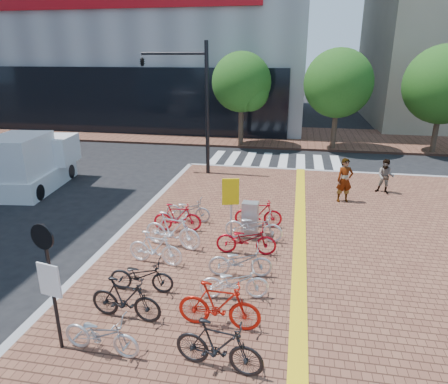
% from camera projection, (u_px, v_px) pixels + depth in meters
% --- Properties ---
extents(ground, '(120.00, 120.00, 0.00)m').
position_uv_depth(ground, '(220.00, 296.00, 10.26)').
color(ground, black).
rests_on(ground, ground).
extents(kerb_north, '(14.00, 0.25, 0.15)m').
position_uv_depth(kerb_north, '(320.00, 172.00, 20.86)').
color(kerb_north, gray).
rests_on(kerb_north, ground).
extents(far_sidewalk, '(70.00, 8.00, 0.15)m').
position_uv_depth(far_sidewalk, '(274.00, 136.00, 29.74)').
color(far_sidewalk, brown).
rests_on(far_sidewalk, ground).
extents(crosswalk, '(7.50, 4.00, 0.01)m').
position_uv_depth(crosswalk, '(274.00, 161.00, 23.18)').
color(crosswalk, silver).
rests_on(crosswalk, ground).
extents(street_trees, '(16.20, 4.60, 6.35)m').
position_uv_depth(street_trees, '(356.00, 85.00, 24.26)').
color(street_trees, '#38281E').
rests_on(street_trees, far_sidewalk).
extents(bike_0, '(1.72, 0.74, 0.88)m').
position_uv_depth(bike_0, '(101.00, 334.00, 8.00)').
color(bike_0, silver).
rests_on(bike_0, sidewalk).
extents(bike_1, '(1.76, 0.62, 1.04)m').
position_uv_depth(bike_1, '(126.00, 299.00, 9.00)').
color(bike_1, black).
rests_on(bike_1, sidewalk).
extents(bike_2, '(1.69, 0.65, 0.88)m').
position_uv_depth(bike_2, '(141.00, 275.00, 10.12)').
color(bike_2, black).
rests_on(bike_2, sidewalk).
extents(bike_3, '(1.71, 0.67, 1.00)m').
position_uv_depth(bike_3, '(155.00, 248.00, 11.41)').
color(bike_3, white).
rests_on(bike_3, sidewalk).
extents(bike_4, '(1.99, 0.93, 1.16)m').
position_uv_depth(bike_4, '(172.00, 230.00, 12.37)').
color(bike_4, white).
rests_on(bike_4, sidewalk).
extents(bike_5, '(1.68, 0.68, 0.98)m').
position_uv_depth(bike_5, '(177.00, 217.00, 13.57)').
color(bike_5, red).
rests_on(bike_5, sidewalk).
extents(bike_6, '(1.71, 0.71, 0.88)m').
position_uv_depth(bike_6, '(188.00, 209.00, 14.41)').
color(bike_6, '#A6A5AA').
rests_on(bike_6, sidewalk).
extents(bike_7, '(1.83, 0.77, 1.07)m').
position_uv_depth(bike_7, '(219.00, 346.00, 7.53)').
color(bike_7, black).
rests_on(bike_7, sidewalk).
extents(bike_8, '(1.88, 0.58, 1.12)m').
position_uv_depth(bike_8, '(219.00, 305.00, 8.71)').
color(bike_8, red).
rests_on(bike_8, sidewalk).
extents(bike_9, '(1.79, 0.90, 0.90)m').
position_uv_depth(bike_9, '(234.00, 282.00, 9.81)').
color(bike_9, white).
rests_on(bike_9, sidewalk).
extents(bike_10, '(1.80, 0.83, 0.91)m').
position_uv_depth(bike_10, '(240.00, 261.00, 10.79)').
color(bike_10, '#B0B0B5').
rests_on(bike_10, sidewalk).
extents(bike_11, '(1.86, 0.76, 0.96)m').
position_uv_depth(bike_11, '(246.00, 239.00, 12.00)').
color(bike_11, '#A30B17').
rests_on(bike_11, sidewalk).
extents(bike_12, '(1.91, 0.73, 0.99)m').
position_uv_depth(bike_12, '(254.00, 226.00, 12.87)').
color(bike_12, silver).
rests_on(bike_12, sidewalk).
extents(bike_13, '(1.69, 0.62, 1.00)m').
position_uv_depth(bike_13, '(258.00, 214.00, 13.88)').
color(bike_13, red).
rests_on(bike_13, sidewalk).
extents(pedestrian_a, '(0.75, 0.59, 1.81)m').
position_uv_depth(pedestrian_a, '(345.00, 180.00, 16.18)').
color(pedestrian_a, gray).
rests_on(pedestrian_a, sidewalk).
extents(pedestrian_b, '(0.87, 0.77, 1.50)m').
position_uv_depth(pedestrian_b, '(386.00, 176.00, 17.23)').
color(pedestrian_b, '#4D5161').
rests_on(pedestrian_b, sidewalk).
extents(utility_box, '(0.54, 0.40, 1.15)m').
position_uv_depth(utility_box, '(250.00, 218.00, 13.28)').
color(utility_box, '#B1B2B6').
rests_on(utility_box, sidewalk).
extents(yellow_sign, '(0.54, 0.20, 2.02)m').
position_uv_depth(yellow_sign, '(231.00, 197.00, 12.82)').
color(yellow_sign, '#B7B7BC').
rests_on(yellow_sign, sidewalk).
extents(notice_sign, '(0.52, 0.16, 2.81)m').
position_uv_depth(notice_sign, '(49.00, 273.00, 7.67)').
color(notice_sign, black).
rests_on(notice_sign, sidewalk).
extents(traffic_light_pole, '(3.41, 1.32, 6.36)m').
position_uv_depth(traffic_light_pole, '(177.00, 84.00, 19.23)').
color(traffic_light_pole, black).
rests_on(traffic_light_pole, sidewalk).
extents(box_truck, '(2.50, 4.69, 2.59)m').
position_uv_depth(box_truck, '(34.00, 163.00, 18.08)').
color(box_truck, silver).
rests_on(box_truck, ground).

